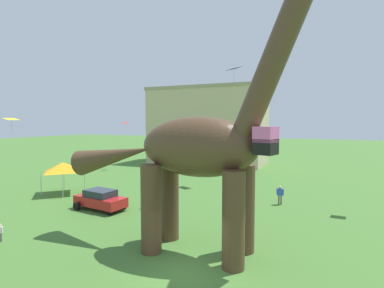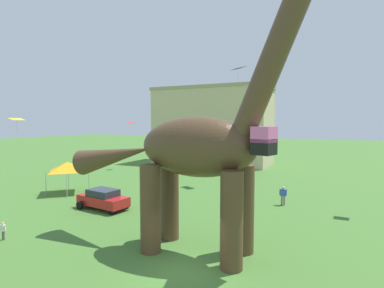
{
  "view_description": "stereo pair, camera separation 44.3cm",
  "coord_description": "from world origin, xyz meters",
  "px_view_note": "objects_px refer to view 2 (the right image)",
  "views": [
    {
      "loc": [
        5.63,
        -11.99,
        6.77
      ],
      "look_at": [
        -1.32,
        3.75,
        5.54
      ],
      "focal_mm": 28.47,
      "sensor_mm": 36.0,
      "label": 1
    },
    {
      "loc": [
        6.03,
        -11.8,
        6.77
      ],
      "look_at": [
        -1.32,
        3.75,
        5.54
      ],
      "focal_mm": 28.47,
      "sensor_mm": 36.0,
      "label": 2
    }
  ],
  "objects_px": {
    "parked_sedan_left": "(103,199)",
    "kite_near_low": "(188,122)",
    "kite_mid_center": "(131,123)",
    "kite_trailing": "(238,68)",
    "kite_apex": "(264,141)",
    "person_strolling_adult": "(3,229)",
    "person_photographer": "(283,194)",
    "festival_canopy_tent": "(67,167)",
    "kite_near_high": "(17,119)",
    "dinosaur_sculpture": "(196,147)"
  },
  "relations": [
    {
      "from": "person_strolling_adult",
      "to": "kite_trailing",
      "type": "height_order",
      "value": "kite_trailing"
    },
    {
      "from": "kite_trailing",
      "to": "kite_near_low",
      "type": "bearing_deg",
      "value": -97.31
    },
    {
      "from": "festival_canopy_tent",
      "to": "kite_near_low",
      "type": "distance_m",
      "value": 12.88
    },
    {
      "from": "dinosaur_sculpture",
      "to": "festival_canopy_tent",
      "type": "relative_size",
      "value": 4.85
    },
    {
      "from": "kite_mid_center",
      "to": "kite_near_high",
      "type": "relative_size",
      "value": 0.71
    },
    {
      "from": "kite_trailing",
      "to": "kite_near_low",
      "type": "xyz_separation_m",
      "value": [
        -1.26,
        -9.84,
        -5.82
      ]
    },
    {
      "from": "person_strolling_adult",
      "to": "kite_near_high",
      "type": "relative_size",
      "value": 0.74
    },
    {
      "from": "dinosaur_sculpture",
      "to": "kite_trailing",
      "type": "xyz_separation_m",
      "value": [
        -3.31,
        18.2,
        7.07
      ]
    },
    {
      "from": "festival_canopy_tent",
      "to": "kite_apex",
      "type": "height_order",
      "value": "kite_apex"
    },
    {
      "from": "kite_apex",
      "to": "kite_near_low",
      "type": "xyz_separation_m",
      "value": [
        -8.16,
        8.95,
        0.81
      ]
    },
    {
      "from": "person_strolling_adult",
      "to": "kite_near_high",
      "type": "height_order",
      "value": "kite_near_high"
    },
    {
      "from": "parked_sedan_left",
      "to": "kite_trailing",
      "type": "bearing_deg",
      "value": 72.81
    },
    {
      "from": "kite_near_low",
      "to": "kite_near_high",
      "type": "relative_size",
      "value": 1.01
    },
    {
      "from": "dinosaur_sculpture",
      "to": "parked_sedan_left",
      "type": "bearing_deg",
      "value": 166.06
    },
    {
      "from": "parked_sedan_left",
      "to": "kite_near_high",
      "type": "distance_m",
      "value": 11.31
    },
    {
      "from": "dinosaur_sculpture",
      "to": "kite_near_high",
      "type": "xyz_separation_m",
      "value": [
        -19.28,
        3.77,
        1.52
      ]
    },
    {
      "from": "dinosaur_sculpture",
      "to": "kite_near_low",
      "type": "xyz_separation_m",
      "value": [
        -4.57,
        8.36,
        1.25
      ]
    },
    {
      "from": "kite_trailing",
      "to": "kite_near_high",
      "type": "xyz_separation_m",
      "value": [
        -15.98,
        -14.43,
        -5.54
      ]
    },
    {
      "from": "dinosaur_sculpture",
      "to": "parked_sedan_left",
      "type": "xyz_separation_m",
      "value": [
        -9.85,
        4.08,
        -4.71
      ]
    },
    {
      "from": "festival_canopy_tent",
      "to": "kite_mid_center",
      "type": "relative_size",
      "value": 3.15
    },
    {
      "from": "kite_mid_center",
      "to": "parked_sedan_left",
      "type": "bearing_deg",
      "value": -59.37
    },
    {
      "from": "dinosaur_sculpture",
      "to": "festival_canopy_tent",
      "type": "bearing_deg",
      "value": 166.22
    },
    {
      "from": "festival_canopy_tent",
      "to": "kite_mid_center",
      "type": "distance_m",
      "value": 16.3
    },
    {
      "from": "person_strolling_adult",
      "to": "person_photographer",
      "type": "distance_m",
      "value": 19.76
    },
    {
      "from": "kite_mid_center",
      "to": "person_photographer",
      "type": "bearing_deg",
      "value": -25.16
    },
    {
      "from": "festival_canopy_tent",
      "to": "kite_trailing",
      "type": "bearing_deg",
      "value": 40.4
    },
    {
      "from": "kite_near_low",
      "to": "festival_canopy_tent",
      "type": "bearing_deg",
      "value": -172.86
    },
    {
      "from": "kite_trailing",
      "to": "kite_near_low",
      "type": "distance_m",
      "value": 11.5
    },
    {
      "from": "dinosaur_sculpture",
      "to": "kite_apex",
      "type": "distance_m",
      "value": 3.67
    },
    {
      "from": "festival_canopy_tent",
      "to": "kite_trailing",
      "type": "relative_size",
      "value": 1.6
    },
    {
      "from": "person_photographer",
      "to": "parked_sedan_left",
      "type": "bearing_deg",
      "value": -38.03
    },
    {
      "from": "parked_sedan_left",
      "to": "festival_canopy_tent",
      "type": "height_order",
      "value": "festival_canopy_tent"
    },
    {
      "from": "parked_sedan_left",
      "to": "kite_near_low",
      "type": "distance_m",
      "value": 9.04
    },
    {
      "from": "dinosaur_sculpture",
      "to": "person_strolling_adult",
      "type": "distance_m",
      "value": 12.22
    },
    {
      "from": "person_strolling_adult",
      "to": "kite_apex",
      "type": "distance_m",
      "value": 15.49
    },
    {
      "from": "dinosaur_sculpture",
      "to": "person_photographer",
      "type": "height_order",
      "value": "dinosaur_sculpture"
    },
    {
      "from": "kite_apex",
      "to": "kite_trailing",
      "type": "relative_size",
      "value": 0.64
    },
    {
      "from": "kite_apex",
      "to": "kite_near_high",
      "type": "height_order",
      "value": "kite_near_high"
    },
    {
      "from": "kite_near_high",
      "to": "kite_trailing",
      "type": "bearing_deg",
      "value": 42.08
    },
    {
      "from": "kite_apex",
      "to": "kite_near_low",
      "type": "height_order",
      "value": "kite_near_low"
    },
    {
      "from": "person_photographer",
      "to": "kite_near_low",
      "type": "relative_size",
      "value": 1.09
    },
    {
      "from": "kite_apex",
      "to": "kite_trailing",
      "type": "height_order",
      "value": "kite_trailing"
    },
    {
      "from": "kite_trailing",
      "to": "dinosaur_sculpture",
      "type": "bearing_deg",
      "value": -79.71
    },
    {
      "from": "person_photographer",
      "to": "kite_near_high",
      "type": "distance_m",
      "value": 24.02
    },
    {
      "from": "person_strolling_adult",
      "to": "kite_apex",
      "type": "height_order",
      "value": "kite_apex"
    },
    {
      "from": "kite_near_low",
      "to": "kite_near_high",
      "type": "xyz_separation_m",
      "value": [
        -14.72,
        -4.59,
        0.28
      ]
    },
    {
      "from": "dinosaur_sculpture",
      "to": "kite_apex",
      "type": "height_order",
      "value": "dinosaur_sculpture"
    },
    {
      "from": "person_strolling_adult",
      "to": "person_photographer",
      "type": "relative_size",
      "value": 0.67
    },
    {
      "from": "kite_trailing",
      "to": "kite_near_high",
      "type": "height_order",
      "value": "kite_trailing"
    },
    {
      "from": "kite_mid_center",
      "to": "kite_trailing",
      "type": "relative_size",
      "value": 0.51
    }
  ]
}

